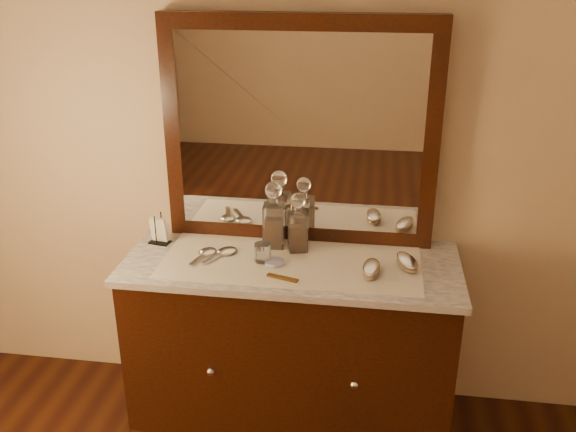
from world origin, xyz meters
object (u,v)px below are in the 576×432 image
object	(u,v)px
mirror_frame	(300,133)
comb	(282,278)
decanter_left	(274,222)
hand_mirror_outer	(205,253)
decanter_right	(298,228)
brush_far	(407,262)
hand_mirror_inner	(224,252)
napkin_rack	(159,231)
dresser_cabinet	(291,347)
pin_dish	(275,262)
brush_near	(371,269)

from	to	relation	value
mirror_frame	comb	bearing A→B (deg)	-91.65
decanter_left	hand_mirror_outer	size ratio (longest dim) A/B	1.57
decanter_right	brush_far	bearing A→B (deg)	-11.81
decanter_left	hand_mirror_inner	world-z (taller)	decanter_left
comb	hand_mirror_inner	distance (m)	0.34
hand_mirror_outer	mirror_frame	bearing A→B (deg)	33.49
napkin_rack	comb	bearing A→B (deg)	-23.51
decanter_left	hand_mirror_outer	distance (m)	0.33
hand_mirror_outer	decanter_right	bearing A→B (deg)	15.64
dresser_cabinet	pin_dish	distance (m)	0.46
comb	napkin_rack	xyz separation A→B (m)	(-0.61, 0.26, 0.05)
comb	brush_near	xyz separation A→B (m)	(0.35, 0.09, 0.02)
brush_far	dresser_cabinet	bearing A→B (deg)	-179.42
comb	decanter_left	bearing A→B (deg)	122.18
pin_dish	hand_mirror_inner	world-z (taller)	hand_mirror_inner
dresser_cabinet	brush_near	bearing A→B (deg)	-12.89
napkin_rack	decanter_left	size ratio (longest dim) A/B	0.46
napkin_rack	hand_mirror_inner	world-z (taller)	napkin_rack
comb	decanter_left	world-z (taller)	decanter_left
brush_far	brush_near	bearing A→B (deg)	-150.44
mirror_frame	brush_far	xyz separation A→B (m)	(0.49, -0.24, -0.47)
comb	brush_near	world-z (taller)	brush_near
pin_dish	decanter_right	xyz separation A→B (m)	(0.08, 0.15, 0.10)
comb	decanter_right	bearing A→B (deg)	101.28
mirror_frame	brush_near	size ratio (longest dim) A/B	7.23
dresser_cabinet	mirror_frame	world-z (taller)	mirror_frame
napkin_rack	brush_far	world-z (taller)	napkin_rack
napkin_rack	decanter_right	xyz separation A→B (m)	(0.63, 0.01, 0.05)
mirror_frame	napkin_rack	size ratio (longest dim) A/B	8.47
decanter_left	brush_near	distance (m)	0.50
hand_mirror_outer	hand_mirror_inner	distance (m)	0.08
comb	dresser_cabinet	bearing A→B (deg)	102.52
brush_near	hand_mirror_inner	world-z (taller)	brush_near
comb	hand_mirror_outer	xyz separation A→B (m)	(-0.37, 0.17, 0.00)
brush_near	comb	bearing A→B (deg)	-165.11
decanter_left	decanter_right	size ratio (longest dim) A/B	1.13
dresser_cabinet	hand_mirror_inner	bearing A→B (deg)	177.37
decanter_left	brush_far	world-z (taller)	decanter_left
pin_dish	dresser_cabinet	bearing A→B (deg)	36.24
pin_dish	brush_near	distance (m)	0.41
mirror_frame	comb	xyz separation A→B (m)	(-0.01, -0.42, -0.49)
pin_dish	decanter_right	size ratio (longest dim) A/B	0.31
decanter_right	hand_mirror_inner	bearing A→B (deg)	-163.82
dresser_cabinet	comb	distance (m)	0.48
mirror_frame	pin_dish	xyz separation A→B (m)	(-0.06, -0.29, -0.49)
dresser_cabinet	brush_near	distance (m)	0.58
mirror_frame	hand_mirror_outer	bearing A→B (deg)	-146.51
comb	decanter_left	xyz separation A→B (m)	(-0.09, 0.30, 0.11)
brush_far	comb	bearing A→B (deg)	-160.49
brush_far	hand_mirror_outer	xyz separation A→B (m)	(-0.87, -0.01, -0.01)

